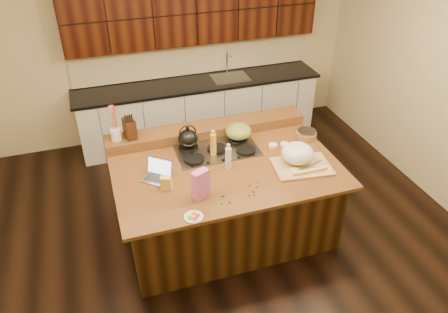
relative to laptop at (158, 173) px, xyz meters
name	(u,v)px	position (x,y,z in m)	size (l,w,h in m)	color
room	(226,131)	(0.73, 0.00, 0.38)	(5.52, 5.02, 2.72)	black
island	(225,198)	(0.73, 0.00, -0.51)	(2.40, 1.60, 0.92)	black
back_ledge	(207,130)	(0.73, 0.70, 0.01)	(2.40, 0.30, 0.12)	black
cooktop	(217,150)	(0.73, 0.30, -0.04)	(0.92, 0.52, 0.05)	gray
back_counter	(198,78)	(1.03, 2.22, 0.01)	(3.70, 0.66, 2.40)	silver
kettle	(188,138)	(0.43, 0.43, 0.09)	(0.22, 0.22, 0.20)	black
green_bowl	(238,131)	(1.03, 0.43, 0.08)	(0.31, 0.31, 0.17)	olive
laptop	(158,173)	(0.00, 0.00, 0.00)	(0.36, 0.35, 0.20)	#B7B7BC
oil_bottle	(213,145)	(0.67, 0.22, 0.08)	(0.07, 0.07, 0.27)	gold
vinegar_bottle	(228,158)	(0.74, -0.07, 0.07)	(0.06, 0.06, 0.25)	silver
wooden_tray	(299,156)	(1.48, -0.23, 0.05)	(0.64, 0.51, 0.24)	tan
ramekin_a	(295,172)	(1.37, -0.38, -0.03)	(0.10, 0.10, 0.04)	white
ramekin_b	(285,145)	(1.50, 0.14, -0.03)	(0.10, 0.10, 0.04)	white
ramekin_c	(273,146)	(1.36, 0.16, -0.03)	(0.10, 0.10, 0.04)	white
strainer_bowl	(306,135)	(1.81, 0.23, -0.01)	(0.24, 0.24, 0.09)	#996B3F
kitchen_timer	(319,170)	(1.63, -0.43, -0.02)	(0.08, 0.08, 0.07)	silver
pink_bag	(201,184)	(0.34, -0.44, 0.10)	(0.16, 0.09, 0.30)	#CA5FAA
candy_plate	(194,217)	(0.19, -0.71, -0.05)	(0.18, 0.18, 0.01)	white
package_box	(166,183)	(0.04, -0.22, 0.02)	(0.11, 0.07, 0.15)	gold
utensil_crock	(116,134)	(-0.32, 0.70, 0.14)	(0.12, 0.12, 0.14)	white
knife_block	(130,129)	(-0.17, 0.70, 0.18)	(0.11, 0.18, 0.22)	black
gumdrop_0	(249,195)	(0.78, -0.58, -0.04)	(0.02, 0.02, 0.02)	red
gumdrop_1	(222,203)	(0.49, -0.61, -0.04)	(0.02, 0.02, 0.02)	#198C26
gumdrop_2	(250,185)	(0.85, -0.43, -0.04)	(0.02, 0.02, 0.02)	red
gumdrop_3	(222,196)	(0.53, -0.50, -0.04)	(0.02, 0.02, 0.02)	#198C26
gumdrop_4	(230,202)	(0.57, -0.62, -0.04)	(0.02, 0.02, 0.02)	red
gumdrop_5	(257,186)	(0.91, -0.47, -0.04)	(0.02, 0.02, 0.02)	#198C26
gumdrop_6	(258,182)	(0.95, -0.40, -0.04)	(0.02, 0.02, 0.02)	red
gumdrop_7	(224,196)	(0.55, -0.51, -0.04)	(0.02, 0.02, 0.02)	#198C26
gumdrop_8	(253,192)	(0.85, -0.54, -0.04)	(0.02, 0.02, 0.02)	red
gumdrop_9	(254,194)	(0.84, -0.58, -0.04)	(0.02, 0.02, 0.02)	#198C26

